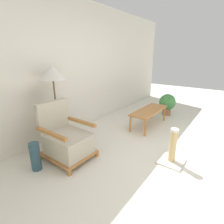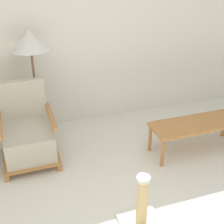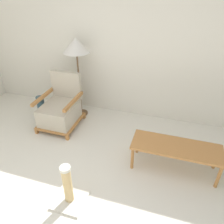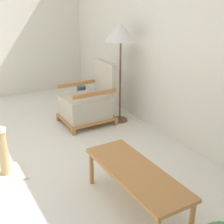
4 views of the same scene
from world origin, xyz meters
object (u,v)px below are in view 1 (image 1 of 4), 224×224
at_px(potted_plant, 167,103).
at_px(scratching_post, 172,152).
at_px(floor_lamp, 53,75).
at_px(armchair, 67,140).
at_px(vase, 35,156).
at_px(coffee_table, 149,112).

bearing_deg(potted_plant, scratching_post, -158.55).
bearing_deg(floor_lamp, armchair, -112.40).
bearing_deg(vase, armchair, -13.59).
bearing_deg(scratching_post, armchair, 121.24).
height_order(floor_lamp, scratching_post, floor_lamp).
relative_size(floor_lamp, coffee_table, 1.24).
distance_m(potted_plant, scratching_post, 2.37).
relative_size(coffee_table, vase, 2.75).
distance_m(floor_lamp, vase, 1.32).
bearing_deg(coffee_table, scratching_post, -141.19).
distance_m(armchair, vase, 0.51).
height_order(armchair, vase, armchair).
distance_m(vase, scratching_post, 2.06).
height_order(potted_plant, scratching_post, potted_plant).
distance_m(armchair, floor_lamp, 1.10).
bearing_deg(vase, coffee_table, -13.96).
distance_m(coffee_table, potted_plant, 1.06).
bearing_deg(potted_plant, floor_lamp, 160.68).
bearing_deg(scratching_post, vase, 131.20).
bearing_deg(vase, scratching_post, -48.80).
xyz_separation_m(coffee_table, potted_plant, (1.06, -0.06, -0.02)).
xyz_separation_m(floor_lamp, vase, (-0.67, -0.33, -1.09)).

